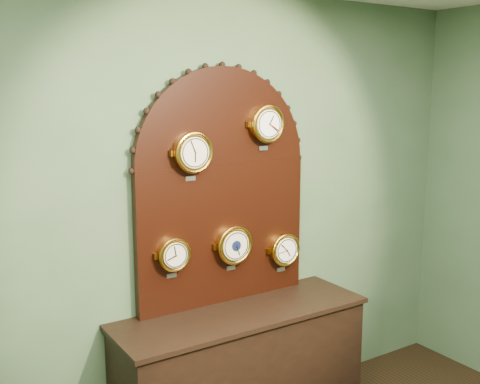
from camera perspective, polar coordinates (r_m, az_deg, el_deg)
wall_back at (r=3.66m, az=-2.11°, el=-2.18°), size 4.00×0.00×4.00m
shop_counter at (r=3.80m, az=0.17°, el=-17.84°), size 1.60×0.50×0.80m
display_board at (r=3.58m, az=-1.73°, el=1.21°), size 1.26×0.06×1.53m
roman_clock at (r=3.37m, az=-4.76°, el=3.99°), size 0.25×0.08×0.30m
arabic_clock at (r=3.64m, az=2.69°, el=6.84°), size 0.24×0.08×0.29m
hygrometer at (r=3.43m, az=-6.69°, el=-6.23°), size 0.21×0.08×0.26m
barometer at (r=3.63m, az=-0.64°, el=-5.31°), size 0.25×0.08×0.30m
tide_clock at (r=3.88m, az=4.45°, el=-5.76°), size 0.23×0.08×0.28m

